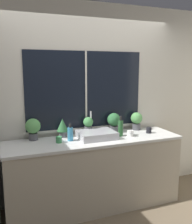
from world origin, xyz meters
TOP-DOWN VIEW (x-y plane):
  - ground_plane at (0.00, 0.00)m, footprint 14.00×14.00m
  - wall_back at (0.00, 0.67)m, footprint 8.00×0.09m
  - wall_right at (2.13, 1.50)m, footprint 0.06×7.00m
  - counter at (0.00, 0.30)m, footprint 2.28×0.63m
  - sink at (0.04, 0.33)m, footprint 0.47×0.43m
  - potted_plant_far_left at (-0.74, 0.53)m, footprint 0.19×0.19m
  - potted_plant_left at (-0.36, 0.53)m, footprint 0.15×0.15m
  - potted_plant_center at (-0.01, 0.53)m, footprint 0.13×0.13m
  - potted_plant_right at (0.38, 0.53)m, footprint 0.19×0.19m
  - potted_plant_far_right at (0.75, 0.53)m, footprint 0.17×0.17m
  - soap_bottle at (-0.31, 0.33)m, footprint 0.07×0.07m
  - bottle_tall at (0.37, 0.30)m, footprint 0.07×0.07m
  - mug_green at (-0.47, 0.30)m, footprint 0.07×0.07m
  - mug_black at (0.81, 0.30)m, footprint 0.07×0.07m
  - mug_white at (0.49, 0.25)m, footprint 0.09×0.09m

SIDE VIEW (x-z plane):
  - ground_plane at x=0.00m, z-range 0.00..0.00m
  - counter at x=0.00m, z-range 0.00..0.94m
  - mug_green at x=-0.47m, z-range 0.94..1.01m
  - mug_black at x=0.81m, z-range 0.94..1.02m
  - mug_white at x=0.49m, z-range 0.94..1.02m
  - sink at x=0.04m, z-range 0.82..1.14m
  - soap_bottle at x=-0.31m, z-range 0.92..1.13m
  - bottle_tall at x=0.37m, z-range 0.91..1.18m
  - potted_plant_center at x=-0.01m, z-range 0.95..1.19m
  - potted_plant_left at x=-0.36m, z-range 0.95..1.20m
  - potted_plant_far_right at x=0.75m, z-range 0.95..1.21m
  - potted_plant_right at x=0.38m, z-range 0.96..1.23m
  - potted_plant_far_left at x=-0.74m, z-range 0.96..1.24m
  - wall_right at x=2.13m, z-range 0.00..2.70m
  - wall_back at x=0.00m, z-range 0.00..2.70m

